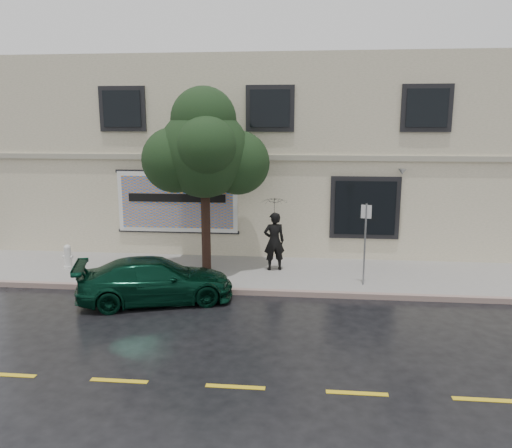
# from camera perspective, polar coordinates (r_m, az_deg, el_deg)

# --- Properties ---
(ground) EXTENTS (90.00, 90.00, 0.00)m
(ground) POSITION_cam_1_polar(r_m,az_deg,el_deg) (12.75, -0.15, -10.36)
(ground) COLOR black
(ground) RESTS_ON ground
(sidewalk) EXTENTS (20.00, 3.50, 0.15)m
(sidewalk) POSITION_cam_1_polar(r_m,az_deg,el_deg) (15.78, 1.06, -5.71)
(sidewalk) COLOR gray
(sidewalk) RESTS_ON ground
(curb) EXTENTS (20.00, 0.18, 0.16)m
(curb) POSITION_cam_1_polar(r_m,az_deg,el_deg) (14.12, 0.48, -7.81)
(curb) COLOR slate
(curb) RESTS_ON ground
(road_marking) EXTENTS (19.00, 0.12, 0.01)m
(road_marking) POSITION_cam_1_polar(r_m,az_deg,el_deg) (9.61, -2.39, -18.09)
(road_marking) COLOR gold
(road_marking) RESTS_ON ground
(building) EXTENTS (20.00, 8.12, 7.00)m
(building) POSITION_cam_1_polar(r_m,az_deg,el_deg) (20.84, 2.40, 8.09)
(building) COLOR beige
(building) RESTS_ON ground
(billboard) EXTENTS (4.30, 0.16, 2.20)m
(billboard) POSITION_cam_1_polar(r_m,az_deg,el_deg) (17.47, -8.99, 2.51)
(billboard) COLOR white
(billboard) RESTS_ON ground
(car) EXTENTS (4.46, 2.95, 1.20)m
(car) POSITION_cam_1_polar(r_m,az_deg,el_deg) (13.73, -11.38, -6.32)
(car) COLOR black
(car) RESTS_ON ground
(pedestrian) EXTENTS (0.77, 0.61, 1.86)m
(pedestrian) POSITION_cam_1_polar(r_m,az_deg,el_deg) (15.72, 2.09, -1.99)
(pedestrian) COLOR black
(pedestrian) RESTS_ON sidewalk
(umbrella) EXTENTS (0.94, 0.94, 0.66)m
(umbrella) POSITION_cam_1_polar(r_m,az_deg,el_deg) (15.48, 2.12, 2.54)
(umbrella) COLOR black
(umbrella) RESTS_ON pedestrian
(street_tree) EXTENTS (2.76, 2.76, 5.09)m
(street_tree) POSITION_cam_1_polar(r_m,az_deg,el_deg) (15.41, -5.92, 8.05)
(street_tree) COLOR #331E16
(street_tree) RESTS_ON sidewalk
(fire_hydrant) EXTENTS (0.32, 0.30, 0.78)m
(fire_hydrant) POSITION_cam_1_polar(r_m,az_deg,el_deg) (17.11, -20.70, -3.52)
(fire_hydrant) COLOR silver
(fire_hydrant) RESTS_ON sidewalk
(sign_pole) EXTENTS (0.29, 0.10, 2.37)m
(sign_pole) POSITION_cam_1_polar(r_m,az_deg,el_deg) (14.48, 12.37, -1.36)
(sign_pole) COLOR gray
(sign_pole) RESTS_ON sidewalk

